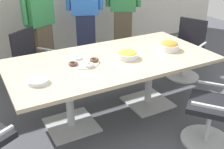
% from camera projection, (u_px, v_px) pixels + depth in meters
% --- Properties ---
extents(ground_plane, '(10.00, 10.00, 0.01)m').
position_uv_depth(ground_plane, '(112.00, 114.00, 3.54)').
color(ground_plane, '#4C4F56').
extents(conference_table, '(2.40, 1.20, 0.75)m').
position_uv_depth(conference_table, '(112.00, 69.00, 3.27)').
color(conference_table, '#CCB793').
rests_on(conference_table, ground).
extents(office_chair_1, '(0.76, 0.76, 0.91)m').
position_uv_depth(office_chair_1, '(216.00, 111.00, 2.86)').
color(office_chair_1, silver).
rests_on(office_chair_1, ground).
extents(office_chair_2, '(0.71, 0.71, 0.91)m').
position_uv_depth(office_chair_2, '(186.00, 52.00, 4.38)').
color(office_chair_2, silver).
rests_on(office_chair_2, ground).
extents(office_chair_3, '(0.76, 0.76, 0.91)m').
position_uv_depth(office_chair_3, '(35.00, 66.00, 3.87)').
color(office_chair_3, silver).
rests_on(office_chair_3, ground).
extents(person_standing_1, '(0.58, 0.39, 1.68)m').
position_uv_depth(person_standing_1, '(40.00, 20.00, 4.33)').
color(person_standing_1, brown).
rests_on(person_standing_1, ground).
extents(person_standing_2, '(0.60, 0.36, 1.86)m').
position_uv_depth(person_standing_2, '(85.00, 8.00, 4.60)').
color(person_standing_2, '#232842').
rests_on(person_standing_2, ground).
extents(person_standing_3, '(0.56, 0.42, 1.87)m').
position_uv_depth(person_standing_3, '(123.00, 5.00, 4.83)').
color(person_standing_3, brown).
rests_on(person_standing_3, ground).
extents(snack_bowl_chips_orange, '(0.25, 0.25, 0.12)m').
position_uv_depth(snack_bowl_chips_orange, '(169.00, 46.00, 3.46)').
color(snack_bowl_chips_orange, white).
rests_on(snack_bowl_chips_orange, conference_table).
extents(snack_bowl_chips_yellow, '(0.26, 0.26, 0.10)m').
position_uv_depth(snack_bowl_chips_yellow, '(127.00, 54.00, 3.22)').
color(snack_bowl_chips_yellow, white).
rests_on(snack_bowl_chips_yellow, conference_table).
extents(donut_platter, '(0.36, 0.36, 0.04)m').
position_uv_depth(donut_platter, '(84.00, 62.00, 3.08)').
color(donut_platter, white).
rests_on(donut_platter, conference_table).
extents(plate_stack, '(0.21, 0.21, 0.04)m').
position_uv_depth(plate_stack, '(38.00, 81.00, 2.65)').
color(plate_stack, white).
rests_on(plate_stack, conference_table).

